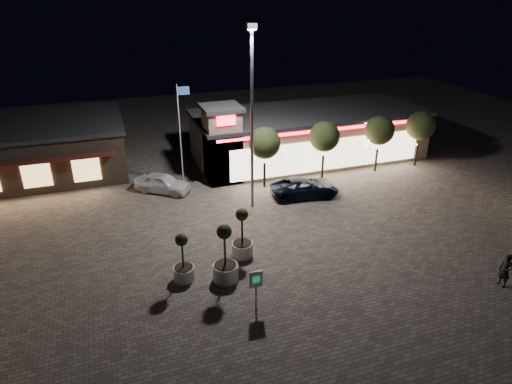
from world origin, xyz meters
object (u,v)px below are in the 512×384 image
object	(u,v)px
pedestrian	(505,271)
planter_mid	(225,263)
white_sedan	(163,183)
planter_left	(184,266)
valet_sign	(256,282)
pickup_truck	(305,187)

from	to	relation	value
pedestrian	planter_mid	size ratio (longest dim) A/B	0.56
white_sedan	planter_left	size ratio (longest dim) A/B	1.54
white_sedan	valet_sign	bearing A→B (deg)	-135.16
planter_mid	pedestrian	bearing A→B (deg)	-21.13
pedestrian	planter_left	distance (m)	16.90
pickup_truck	pedestrian	world-z (taller)	pedestrian
valet_sign	pickup_truck	bearing A→B (deg)	55.20
pedestrian	valet_sign	xyz separation A→B (m)	(-12.86, 2.63, 0.49)
pedestrian	planter_mid	bearing A→B (deg)	-116.83
white_sedan	valet_sign	xyz separation A→B (m)	(2.33, -15.10, 0.70)
pickup_truck	pedestrian	size ratio (longest dim) A/B	2.72
pickup_truck	white_sedan	xyz separation A→B (m)	(-9.91, 4.19, 0.02)
planter_mid	valet_sign	size ratio (longest dim) A/B	1.63
valet_sign	planter_mid	bearing A→B (deg)	107.14
white_sedan	valet_sign	size ratio (longest dim) A/B	2.11
planter_left	planter_mid	world-z (taller)	planter_mid
pickup_truck	planter_mid	distance (m)	11.78
pickup_truck	pedestrian	bearing A→B (deg)	-150.83
planter_left	planter_mid	xyz separation A→B (m)	(2.12, -0.71, 0.16)
pickup_truck	planter_left	xyz separation A→B (m)	(-10.52, -7.55, 0.16)
white_sedan	planter_left	world-z (taller)	planter_left
pickup_truck	planter_left	world-z (taller)	planter_left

